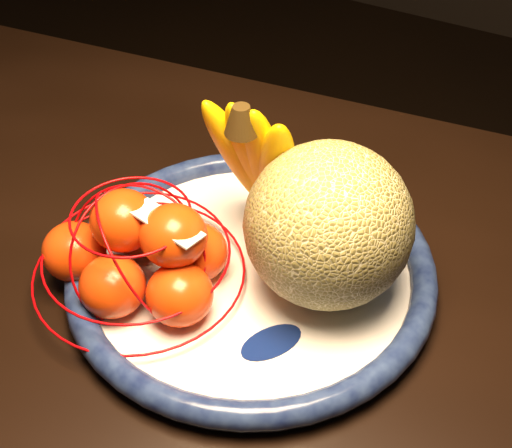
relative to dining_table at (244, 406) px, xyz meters
The scene contains 6 objects.
dining_table is the anchor object (origin of this frame).
fruit_bowl 0.14m from the dining_table, 115.02° to the left, with size 0.38×0.38×0.03m.
cantaloupe 0.21m from the dining_table, 74.28° to the left, with size 0.16×0.16×0.16m, color olive.
banana_bunch 0.25m from the dining_table, 113.48° to the left, with size 0.13×0.12×0.19m.
mandarin_bag 0.19m from the dining_table, 169.30° to the left, with size 0.23×0.23×0.13m.
price_tag 0.21m from the dining_table, 164.08° to the left, with size 0.07×0.03×0.00m, color white.
Camera 1 is at (0.32, -0.40, 1.31)m, focal length 50.00 mm.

